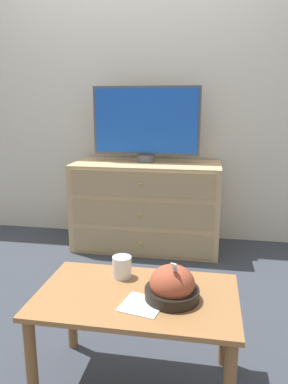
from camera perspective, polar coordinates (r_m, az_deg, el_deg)
ground_plane at (r=3.45m, az=-1.12°, el=-6.31°), size 12.00×12.00×0.00m
wall_back at (r=3.28m, az=-1.14°, el=15.76°), size 12.00×0.05×2.60m
dresser at (r=3.05m, az=0.42°, el=-2.06°), size 1.17×0.53×0.70m
tv at (r=3.01m, az=0.33°, el=10.49°), size 0.85×0.15×0.59m
coffee_table at (r=1.57m, az=-1.10°, el=-17.55°), size 0.80×0.49×0.43m
takeout_bowl at (r=1.48m, az=4.30°, el=-14.13°), size 0.21×0.21×0.17m
drink_cup at (r=1.66m, az=-3.38°, el=-11.49°), size 0.08×0.08×0.09m
napkin at (r=1.46m, az=-0.28°, el=-16.81°), size 0.18×0.18×0.00m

